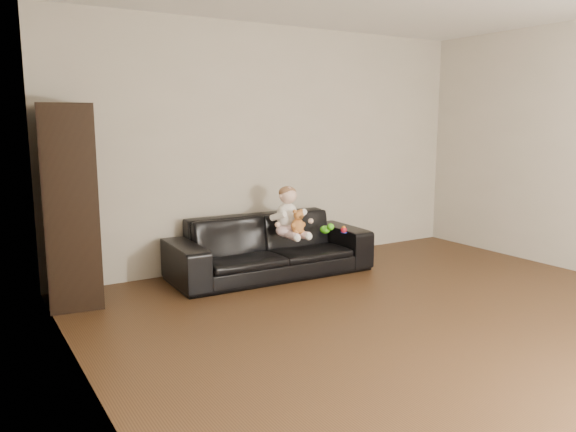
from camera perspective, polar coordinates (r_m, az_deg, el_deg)
floor at (r=4.41m, az=17.27°, el=-11.83°), size 5.50×5.50×0.00m
wall_back at (r=6.27m, az=-1.32°, el=7.10°), size 5.00×0.00×5.00m
wall_left at (r=2.77m, az=-18.04°, el=3.27°), size 0.00×5.50×5.50m
sofa at (r=5.80m, az=-1.82°, el=-3.07°), size 2.10×0.87×0.61m
cabinet at (r=5.15m, az=-21.30°, el=0.97°), size 0.50×0.64×1.72m
shelf_item at (r=5.12m, az=-21.35°, el=5.28°), size 0.21×0.27×0.28m
baby at (r=5.72m, az=0.08°, el=0.10°), size 0.36×0.44×0.53m
teddy_bear at (r=5.60m, az=1.02°, el=-0.62°), size 0.16×0.16×0.25m
toy_green at (r=5.95m, az=3.78°, el=-1.39°), size 0.10×0.13×0.09m
toy_rattle at (r=6.00m, az=5.69°, el=-1.42°), size 0.08×0.08×0.07m
toy_blue_disc at (r=6.03m, az=5.79°, el=-1.63°), size 0.12×0.12×0.01m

